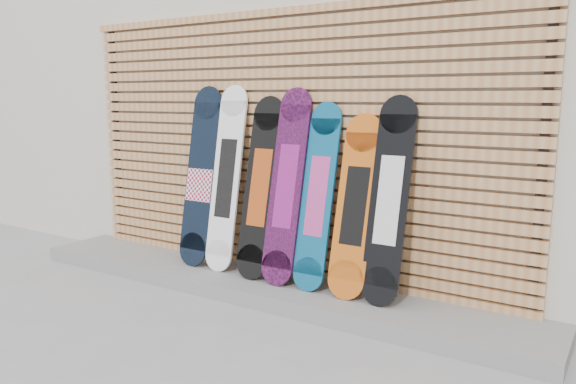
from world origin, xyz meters
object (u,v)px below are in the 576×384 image
object	(u,v)px
snowboard_2	(260,187)
snowboard_3	(286,186)
snowboard_5	(355,206)
snowboard_1	(226,178)
snowboard_4	(317,196)
snowboard_6	(389,200)
snowboard_0	(200,177)

from	to	relation	value
snowboard_2	snowboard_3	size ratio (longest dim) A/B	0.96
snowboard_2	snowboard_5	distance (m)	0.86
snowboard_1	snowboard_2	size ratio (longest dim) A/B	1.06
snowboard_4	snowboard_3	bearing A→B (deg)	-177.77
snowboard_2	snowboard_6	world-z (taller)	snowboard_6
snowboard_2	snowboard_4	bearing A→B (deg)	0.45
snowboard_1	snowboard_6	xyz separation A→B (m)	(1.49, -0.01, -0.04)
snowboard_2	snowboard_1	bearing A→B (deg)	177.59
snowboard_5	snowboard_4	bearing A→B (deg)	179.14
snowboard_2	snowboard_5	world-z (taller)	snowboard_2
snowboard_0	snowboard_2	distance (m)	0.65
snowboard_0	snowboard_6	world-z (taller)	snowboard_0
snowboard_1	snowboard_3	distance (m)	0.62
snowboard_1	snowboard_5	bearing A→B (deg)	-0.75
snowboard_6	snowboard_1	bearing A→B (deg)	179.54
snowboard_2	snowboard_4	xyz separation A→B (m)	(0.54, 0.00, -0.02)
snowboard_0	snowboard_3	xyz separation A→B (m)	(0.91, -0.02, 0.00)
snowboard_1	snowboard_3	size ratio (longest dim) A/B	1.02
snowboard_4	snowboard_5	size ratio (longest dim) A/B	1.06
snowboard_4	snowboard_6	world-z (taller)	snowboard_6
snowboard_3	snowboard_6	xyz separation A→B (m)	(0.86, 0.01, -0.03)
snowboard_4	snowboard_5	bearing A→B (deg)	-0.86
snowboard_0	snowboard_2	world-z (taller)	snowboard_0
snowboard_1	snowboard_6	distance (m)	1.49
snowboard_3	snowboard_4	world-z (taller)	snowboard_3
snowboard_1	snowboard_3	bearing A→B (deg)	-2.01
snowboard_6	snowboard_2	bearing A→B (deg)	-179.82
snowboard_1	snowboard_4	xyz separation A→B (m)	(0.90, -0.01, -0.07)
snowboard_0	snowboard_3	size ratio (longest dim) A/B	1.01
snowboard_3	snowboard_5	size ratio (longest dim) A/B	1.14
snowboard_0	snowboard_5	xyz separation A→B (m)	(1.51, -0.01, -0.10)
snowboard_4	snowboard_6	xyz separation A→B (m)	(0.59, -0.00, 0.03)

